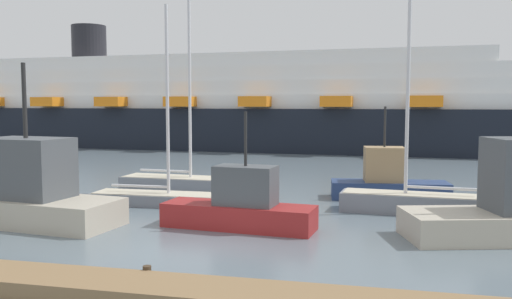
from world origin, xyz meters
name	(u,v)px	position (x,y,z in m)	size (l,w,h in m)	color
ground_plane	(193,250)	(0.00, 0.00, 0.00)	(600.00, 600.00, 0.00)	slate
dock_pier	(132,289)	(0.00, -4.73, 0.24)	(26.72, 1.98, 0.57)	olive
sailboat_1	(418,199)	(8.07, 8.26, 0.71)	(7.19, 2.33, 14.10)	gray
sailboat_2	(159,196)	(-4.50, 7.56, 0.47)	(6.87, 1.87, 9.93)	gray
sailboat_3	(182,181)	(-4.89, 11.84, 0.58)	(7.24, 2.35, 11.76)	gray
fishing_boat_0	(23,193)	(-8.50, 2.45, 1.31)	(9.27, 4.02, 6.80)	#BCB29E
fishing_boat_2	(241,206)	(0.81, 3.58, 0.92)	(6.44, 2.42, 4.79)	maroon
fishing_boat_3	(388,181)	(6.77, 12.01, 0.94)	(6.34, 2.62, 4.95)	navy
cruise_ship	(201,107)	(-14.18, 42.67, 4.72)	(83.64, 17.10, 14.71)	black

